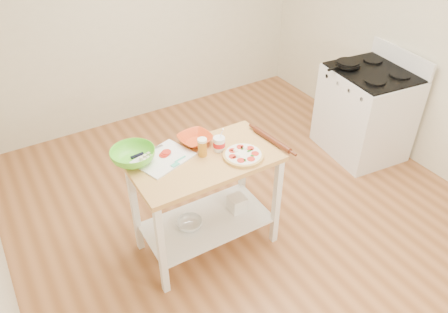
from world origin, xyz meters
TOP-DOWN VIEW (x-y plane):
  - room_shell at (0.00, 0.00)m, footprint 4.04×4.54m
  - prep_island at (-0.49, -0.07)m, footprint 1.10×0.61m
  - gas_stove at (1.64, 0.28)m, footprint 0.80×0.90m
  - skillet at (1.47, 0.50)m, footprint 0.40×0.25m
  - pizza at (-0.24, -0.20)m, footprint 0.31×0.31m
  - cutting_board at (-0.76, 0.08)m, footprint 0.47×0.41m
  - spatula at (-0.69, -0.02)m, footprint 0.14×0.09m
  - knife at (-0.86, 0.20)m, footprint 0.27×0.05m
  - orange_bowl at (-0.45, 0.15)m, footprint 0.28×0.28m
  - green_bowl at (-0.95, 0.16)m, footprint 0.33×0.33m
  - beer_pint at (-0.48, -0.03)m, footprint 0.07×0.07m
  - yogurt_tub at (-0.34, -0.03)m, footprint 0.09×0.09m
  - rolling_pin at (0.06, -0.16)m, footprint 0.09×0.40m
  - shelf_glass_bowl at (-0.64, -0.06)m, footprint 0.26×0.26m
  - shelf_bin at (-0.20, -0.08)m, footprint 0.13×0.13m

SIDE VIEW (x-z plane):
  - shelf_glass_bowl at x=-0.64m, z-range 0.26..0.32m
  - shelf_bin at x=-0.20m, z-range 0.26..0.39m
  - gas_stove at x=1.64m, z-range -0.08..1.03m
  - prep_island at x=-0.49m, z-range 0.20..1.10m
  - cutting_board at x=-0.76m, z-range 0.89..0.93m
  - pizza at x=-0.24m, z-range 0.89..0.94m
  - spatula at x=-0.69m, z-range 0.91..0.92m
  - knife at x=-0.86m, z-range 0.91..0.92m
  - rolling_pin at x=0.06m, z-range 0.90..0.95m
  - orange_bowl at x=-0.45m, z-range 0.90..0.96m
  - green_bowl at x=-0.95m, z-range 0.90..1.00m
  - yogurt_tub at x=-0.34m, z-range 0.86..1.05m
  - beer_pint at x=-0.48m, z-range 0.90..1.04m
  - skillet at x=1.47m, z-range 0.96..0.99m
  - room_shell at x=0.00m, z-range -0.02..2.72m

